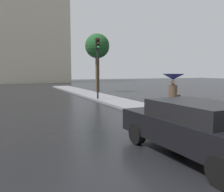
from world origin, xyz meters
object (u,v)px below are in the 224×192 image
Objects in this scene: car_black_mid_road at (196,127)px; pedestrian_with_umbrella_near at (173,84)px; traffic_light at (98,57)px; street_tree_near at (97,47)px.

pedestrian_with_umbrella_near reaches higher than car_black_mid_road.
pedestrian_with_umbrella_near is 7.95m from traffic_light.
traffic_light reaches higher than car_black_mid_road.
street_tree_near reaches higher than traffic_light.
pedestrian_with_umbrella_near is (2.20, 3.69, 0.85)m from car_black_mid_road.
street_tree_near is (1.90, 14.18, 2.93)m from pedestrian_with_umbrella_near.
car_black_mid_road is at bearing -98.57° from traffic_light.
pedestrian_with_umbrella_near is 0.43× the size of traffic_light.
car_black_mid_road is 2.38× the size of pedestrian_with_umbrella_near.
traffic_light is 6.96m from street_tree_near.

